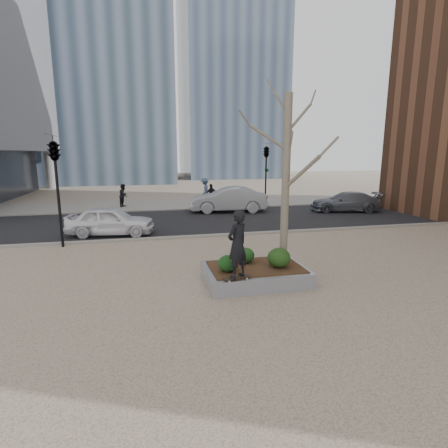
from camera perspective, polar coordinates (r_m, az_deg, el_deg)
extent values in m
plane|color=tan|center=(10.42, -0.22, -9.84)|extent=(120.00, 120.00, 0.00)
cube|color=black|center=(19.95, -6.56, 0.48)|extent=(60.00, 8.00, 0.02)
cube|color=gray|center=(26.83, -8.26, 3.26)|extent=(60.00, 6.00, 0.02)
cube|color=gray|center=(10.60, 5.12, -8.23)|extent=(3.00, 2.00, 0.45)
cube|color=#382314|center=(10.52, 5.14, -6.97)|extent=(2.70, 1.70, 0.04)
ellipsoid|color=black|center=(9.96, 0.60, -6.44)|extent=(0.55, 0.55, 0.47)
ellipsoid|color=#133D14|center=(10.77, 3.55, -5.11)|extent=(0.54, 0.54, 0.46)
ellipsoid|color=#113512|center=(10.44, 8.96, -5.45)|extent=(0.68, 0.68, 0.57)
imported|color=black|center=(9.21, 2.20, -3.31)|extent=(0.80, 0.73, 1.83)
imported|color=white|center=(17.13, -18.03, 0.51)|extent=(4.17, 2.18, 1.36)
imported|color=#9B9DA3|center=(22.81, 0.73, 4.03)|extent=(5.14, 2.39, 1.63)
imported|color=slate|center=(24.36, 19.22, 3.46)|extent=(4.76, 2.93, 1.29)
imported|color=black|center=(26.03, -16.07, 4.51)|extent=(0.85, 0.95, 1.62)
imported|color=#405873|center=(27.32, -3.15, 5.54)|extent=(1.01, 1.37, 1.90)
imported|color=black|center=(26.13, -2.09, 4.88)|extent=(0.97, 0.72, 1.54)
cube|color=slate|center=(54.90, -18.93, 30.84)|extent=(16.00, 16.00, 45.00)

